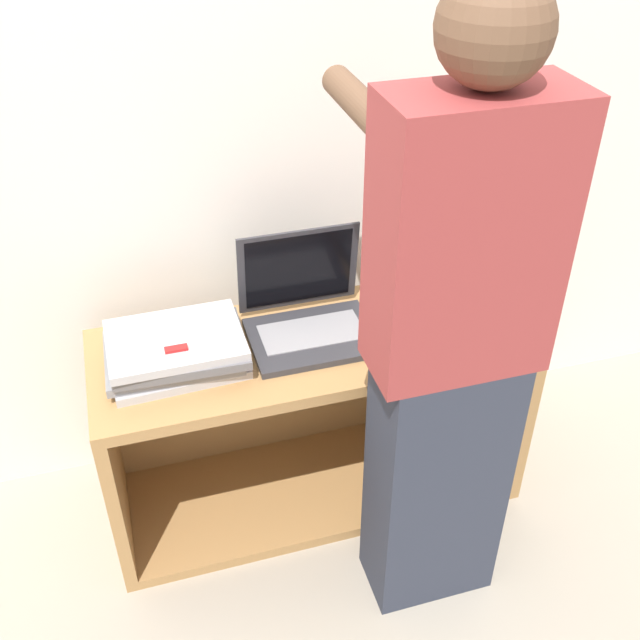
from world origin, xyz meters
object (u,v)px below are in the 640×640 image
object	(u,v)px
laptop_stack_left	(176,350)
laptop_stack_right	(438,304)
person	(452,347)
laptop_open	(308,314)

from	to	relation	value
laptop_stack_left	laptop_stack_right	bearing A→B (deg)	0.04
laptop_stack_left	laptop_stack_right	xyz separation A→B (m)	(0.78, 0.00, 0.00)
laptop_stack_right	person	distance (m)	0.48
laptop_stack_left	person	size ratio (longest dim) A/B	0.23
laptop_stack_right	person	world-z (taller)	person
laptop_stack_left	laptop_stack_right	size ratio (longest dim) A/B	1.01
person	laptop_stack_left	bearing A→B (deg)	146.22
laptop_open	laptop_stack_left	distance (m)	0.39
laptop_stack_left	person	xyz separation A→B (m)	(0.61, -0.41, 0.18)
person	laptop_stack_right	bearing A→B (deg)	68.02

